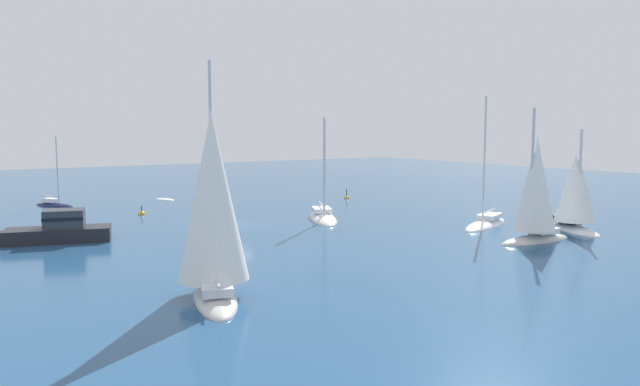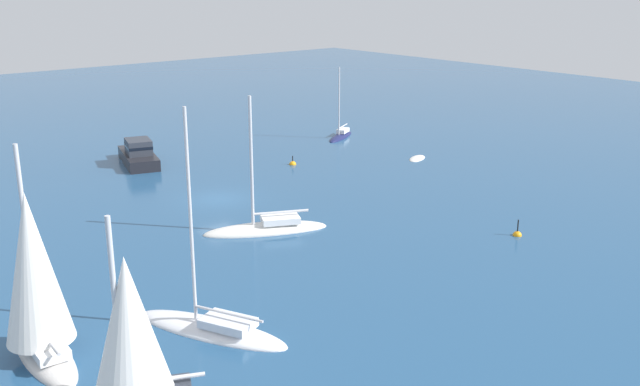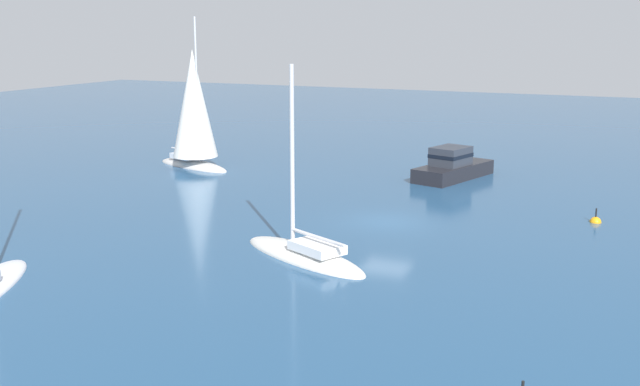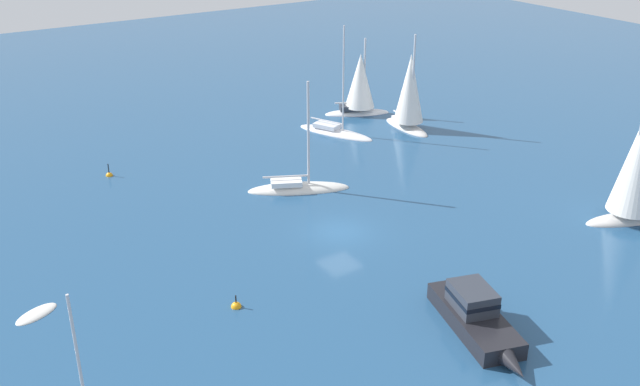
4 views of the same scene
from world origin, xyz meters
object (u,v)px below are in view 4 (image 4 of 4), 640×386
at_px(yacht, 359,87).
at_px(yacht_1, 639,168).
at_px(mooring_buoy, 236,307).
at_px(ketch_1, 409,95).
at_px(dinghy, 36,314).
at_px(ketch, 298,188).
at_px(channel_buoy, 109,176).
at_px(sailboat, 335,132).
at_px(powerboat, 476,315).

distance_m(yacht, yacht_1, 29.58).
bearing_deg(yacht, mooring_buoy, -111.67).
distance_m(ketch_1, mooring_buoy, 32.89).
height_order(ketch_1, dinghy, ketch_1).
xyz_separation_m(ketch, ketch_1, (6.49, -15.98, 3.08)).
xyz_separation_m(channel_buoy, mooring_buoy, (-22.26, -0.05, -0.01)).
relative_size(yacht_1, channel_buoy, 8.61).
bearing_deg(mooring_buoy, sailboat, -44.62).
bearing_deg(channel_buoy, sailboat, -93.72).
height_order(ketch_1, channel_buoy, ketch_1).
bearing_deg(sailboat, yacht_1, -8.90).
bearing_deg(powerboat, ketch_1, 163.60).
distance_m(sailboat, mooring_buoy, 29.38).
height_order(powerboat, mooring_buoy, powerboat).
height_order(ketch, mooring_buoy, ketch).
bearing_deg(yacht_1, dinghy, 3.36).
height_order(channel_buoy, mooring_buoy, channel_buoy).
bearing_deg(mooring_buoy, powerboat, -131.70).
bearing_deg(ketch_1, powerboat, -29.71).
relative_size(ketch, channel_buoy, 6.92).
distance_m(channel_buoy, mooring_buoy, 22.26).
relative_size(ketch_1, sailboat, 0.90).
height_order(powerboat, channel_buoy, powerboat).
bearing_deg(mooring_buoy, yacht_1, -100.25).
distance_m(yacht, powerboat, 36.92).
height_order(powerboat, yacht_1, yacht_1).
distance_m(yacht_1, channel_buoy, 39.16).
bearing_deg(yacht_1, ketch, -26.56).
relative_size(ketch, mooring_buoy, 8.53).
bearing_deg(sailboat, ketch_1, 43.90).
distance_m(yacht, ketch_1, 6.29).
height_order(yacht, powerboat, yacht).
xyz_separation_m(ketch, sailboat, (9.09, -9.49, 0.01)).
distance_m(ketch, yacht, 19.61).
height_order(yacht, yacht_1, yacht_1).
bearing_deg(channel_buoy, yacht_1, -134.43).
xyz_separation_m(ketch_1, yacht_1, (-23.34, -0.66, 0.66)).
height_order(yacht, dinghy, yacht).
height_order(yacht, mooring_buoy, yacht).
bearing_deg(ketch, yacht, 66.57).
height_order(ketch, channel_buoy, ketch).
height_order(ketch, powerboat, ketch).
bearing_deg(yacht, dinghy, -126.58).
xyz_separation_m(yacht, sailboat, (-3.56, 5.28, -2.56)).
xyz_separation_m(ketch_1, mooring_buoy, (-18.32, 27.13, -3.21)).
bearing_deg(mooring_buoy, dinghy, 60.99).
bearing_deg(dinghy, yacht_1, -40.25).
distance_m(powerboat, channel_buoy, 32.42).
xyz_separation_m(dinghy, channel_buoy, (16.98, -9.47, 0.02)).
bearing_deg(dinghy, channel_buoy, 36.04).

